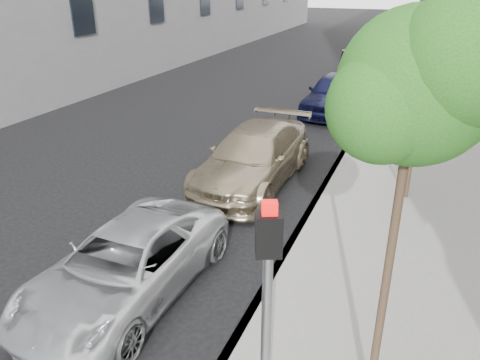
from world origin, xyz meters
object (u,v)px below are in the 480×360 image
Objects in this scene: signal_pole at (267,314)px; tree_mid at (429,56)px; suv at (254,157)px; tree_far at (439,3)px; sedan_rear at (372,57)px; minivan at (126,264)px; sedan_black at (358,69)px; sedan_blue at (336,93)px; tree_near at (419,87)px.

tree_mid is at bearing 58.22° from signal_pole.
tree_mid is 0.85× the size of suv.
tree_mid is 0.87× the size of tree_far.
tree_mid reaches higher than sedan_rear.
sedan_black reaches higher than minivan.
suv is (-3.94, -0.30, -2.81)m from tree_mid.
sedan_black is 5.36m from sedan_rear.
sedan_blue is 10.86m from sedan_rear.
sedan_black is (-3.33, 19.44, -3.39)m from tree_near.
sedan_rear is at bearing 70.93° from signal_pole.
suv is (0.32, 5.38, 0.12)m from minivan.
tree_far is 8.64m from suv.
signal_pole is at bearing -30.91° from minivan.
minivan is (-4.26, 0.82, -3.59)m from tree_near.
suv is at bearing -100.26° from sedan_black.
sedan_black is (-2.28, 20.67, -1.34)m from signal_pole.
sedan_blue is (-3.33, 7.44, -2.75)m from tree_mid.
tree_near is at bearing -87.89° from sedan_black.
signal_pole is at bearing -82.64° from sedan_rear.
tree_far reaches higher than tree_mid.
minivan is 0.90× the size of sedan_black.
sedan_black is (-3.33, 12.94, -2.73)m from tree_mid.
suv is at bearing 87.22° from signal_pole.
sedan_rear is (-2.28, 26.03, -1.49)m from signal_pole.
sedan_blue is at bearing 164.26° from tree_far.
signal_pole reaches higher than suv.
tree_near is 6.53m from tree_mid.
signal_pole is 20.84m from sedan_black.
sedan_rear is at bearing 89.41° from minivan.
minivan is 0.95× the size of sedan_blue.
tree_far is at bearing 90.00° from tree_mid.
tree_far reaches higher than signal_pole.
tree_mid is 7.68m from minivan.
suv is at bearing -120.09° from tree_far.
suv is 1.12× the size of sedan_rear.
minivan is 13.15m from sedan_blue.
tree_far reaches higher than sedan_black.
tree_near is 1.00× the size of sedan_black.
sedan_blue is (-3.33, 13.94, -3.41)m from tree_near.
tree_mid is 0.95× the size of sedan_rear.
signal_pole is 0.72× the size of minivan.
tree_mid reaches higher than minivan.
sedan_blue is (-3.33, 0.94, -3.52)m from tree_far.
tree_far reaches higher than suv.
tree_far is 0.97× the size of suv.
tree_near is at bearing 25.64° from signal_pole.
tree_near is 1.09× the size of sedan_rear.
suv is 1.08× the size of sedan_blue.
sedan_rear is (-3.33, 18.30, -2.89)m from tree_mid.
minivan is 5.39m from suv.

